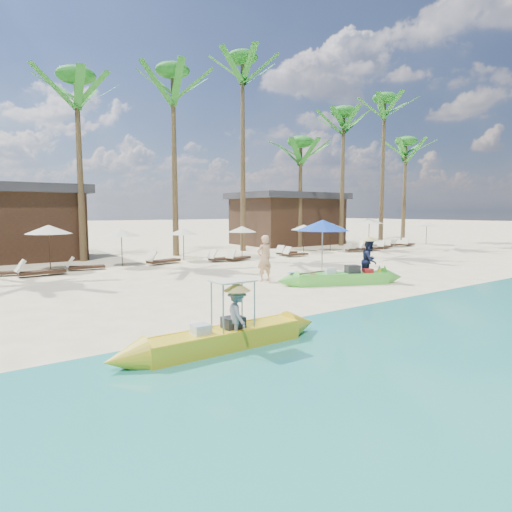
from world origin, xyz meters
TOP-DOWN VIEW (x-y plane):
  - ground at (0.00, 0.00)m, footprint 240.00×240.00m
  - wet_sand_strip at (0.00, -5.00)m, footprint 240.00×4.50m
  - green_canoe at (2.85, 0.51)m, footprint 5.41×2.56m
  - yellow_canoe at (-4.78, -3.55)m, footprint 5.39×0.71m
  - tourist at (0.82, 2.74)m, footprint 0.68×0.45m
  - vendor_green at (4.22, 0.33)m, footprint 0.99×0.88m
  - vendor_yellow at (-4.58, -3.72)m, footprint 0.55×0.77m
  - blue_umbrella at (3.45, 2.21)m, footprint 2.26×2.26m
  - resort_parasol_4 at (-5.59, 11.11)m, footprint 2.09×2.09m
  - lounger_4_right at (-6.34, 9.47)m, footprint 1.99×0.71m
  - resort_parasol_5 at (-2.33, 10.66)m, footprint 1.85×1.85m
  - lounger_5_left at (-4.27, 10.34)m, footprint 1.76×0.70m
  - resort_parasol_6 at (1.40, 11.34)m, footprint 1.78×1.78m
  - lounger_6_left at (-0.33, 10.40)m, footprint 2.02×1.07m
  - lounger_6_right at (2.91, 9.69)m, footprint 1.84×0.76m
  - resort_parasol_7 at (5.24, 11.14)m, footprint 1.82×1.82m
  - lounger_7_left at (3.78, 9.38)m, footprint 1.78×1.04m
  - lounger_7_right at (8.01, 10.28)m, footprint 1.79×0.94m
  - resort_parasol_8 at (10.47, 11.36)m, footprint 1.81×1.81m
  - lounger_8_left at (7.88, 9.26)m, footprint 1.68×0.56m
  - resort_parasol_9 at (12.50, 10.83)m, footprint 1.91×1.91m
  - lounger_9_left at (14.45, 9.09)m, footprint 2.03×0.93m
  - lounger_9_right at (13.37, 9.23)m, footprint 1.82×1.00m
  - resort_parasol_10 at (17.73, 11.80)m, footprint 2.19×2.19m
  - lounger_10_left at (17.05, 9.73)m, footprint 1.75×0.91m
  - lounger_10_right at (19.75, 10.37)m, footprint 1.78×0.90m
  - resort_parasol_11 at (23.41, 10.44)m, footprint 1.85×1.85m
  - lounger_11_left at (20.43, 10.13)m, footprint 1.83×0.99m
  - palm_3 at (-3.36, 14.27)m, footprint 2.08×2.08m
  - palm_4 at (2.15, 14.01)m, footprint 2.08×2.08m
  - palm_5 at (7.45, 14.38)m, footprint 2.08×2.08m
  - palm_6 at (12.84, 14.52)m, footprint 2.08×2.08m
  - palm_7 at (16.57, 13.68)m, footprint 2.08×2.08m
  - palm_8 at (21.07, 13.33)m, footprint 2.08×2.08m
  - palm_9 at (26.21, 14.81)m, footprint 2.08×2.08m
  - pavilion_east at (14.00, 17.50)m, footprint 8.80×6.60m

SIDE VIEW (x-z plane):
  - ground at x=0.00m, z-range 0.00..0.00m
  - wet_sand_strip at x=0.00m, z-range 0.00..0.01m
  - lounger_8_left at x=7.88m, z-range -0.09..0.47m
  - lounger_10_left at x=17.05m, z-range -0.09..0.47m
  - lounger_7_left at x=3.78m, z-range -0.10..0.48m
  - lounger_10_right at x=19.75m, z-range -0.10..0.48m
  - lounger_7_right at x=8.01m, z-range -0.10..0.49m
  - lounger_5_left at x=-4.27m, z-range -0.10..0.49m
  - lounger_9_right at x=13.37m, z-range -0.10..0.49m
  - lounger_11_left at x=20.43m, z-range -0.10..0.50m
  - lounger_6_right at x=2.91m, z-range -0.10..0.50m
  - lounger_6_left at x=-0.33m, z-range -0.11..0.55m
  - lounger_9_left at x=14.45m, z-range -0.11..0.55m
  - lounger_4_right at x=-6.34m, z-range -0.11..0.56m
  - yellow_canoe at x=-4.78m, z-range -0.47..0.93m
  - green_canoe at x=2.85m, z-range -0.12..0.61m
  - vendor_yellow at x=-4.58m, z-range 0.18..1.26m
  - vendor_green at x=4.22m, z-range 0.00..1.69m
  - tourist at x=0.82m, z-range 0.00..1.85m
  - resort_parasol_6 at x=1.40m, z-range 0.74..2.57m
  - resort_parasol_8 at x=10.47m, z-range 0.75..2.62m
  - resort_parasol_7 at x=5.24m, z-range 0.75..2.63m
  - resort_parasol_5 at x=-2.33m, z-range 0.77..2.67m
  - resort_parasol_11 at x=23.41m, z-range 0.77..2.68m
  - resort_parasol_9 at x=12.50m, z-range 0.79..2.76m
  - resort_parasol_4 at x=-5.59m, z-range 0.86..3.02m
  - resort_parasol_10 at x=17.73m, z-range 0.91..3.16m
  - pavilion_east at x=14.00m, z-range 0.05..4.35m
  - blue_umbrella at x=3.45m, z-range 0.98..3.42m
  - palm_6 at x=12.84m, z-range 2.79..11.31m
  - palm_9 at x=26.21m, z-range 3.14..12.97m
  - palm_3 at x=-3.36m, z-range 3.32..13.83m
  - palm_7 at x=16.57m, z-range 3.46..14.53m
  - palm_4 at x=2.15m, z-range 3.60..15.30m
  - palm_8 at x=21.07m, z-range 3.83..16.53m
  - palm_5 at x=7.45m, z-range 4.02..17.62m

